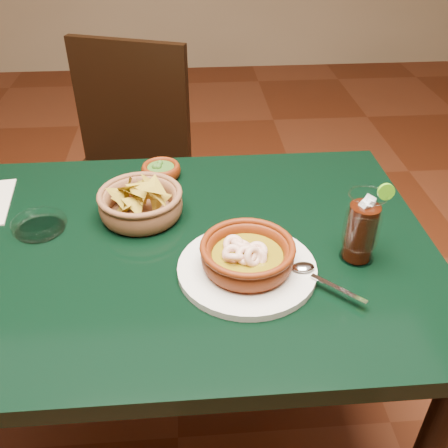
{
  "coord_description": "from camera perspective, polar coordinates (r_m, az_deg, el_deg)",
  "views": [
    {
      "loc": [
        0.07,
        -0.87,
        1.42
      ],
      "look_at": [
        0.14,
        -0.02,
        0.81
      ],
      "focal_mm": 40.0,
      "sensor_mm": 36.0,
      "label": 1
    }
  ],
  "objects": [
    {
      "name": "shrimp_plate",
      "position": [
        1.0,
        2.7,
        -3.98
      ],
      "size": [
        0.35,
        0.28,
        0.08
      ],
      "color": "silver",
      "rests_on": "dining_table"
    },
    {
      "name": "dining_chair",
      "position": [
        1.83,
        -11.49,
        5.65
      ],
      "size": [
        0.57,
        0.57,
        0.96
      ],
      "color": "black",
      "rests_on": "ground"
    },
    {
      "name": "glass_ashtray",
      "position": [
        1.2,
        -20.36,
        -0.07
      ],
      "size": [
        0.13,
        0.13,
        0.03
      ],
      "color": "white",
      "rests_on": "dining_table"
    },
    {
      "name": "dining_table",
      "position": [
        1.16,
        -7.01,
        -6.12
      ],
      "size": [
        1.2,
        0.8,
        0.75
      ],
      "color": "black",
      "rests_on": "ground"
    },
    {
      "name": "guacamole_ramekin",
      "position": [
        1.34,
        -7.23,
        6.11
      ],
      "size": [
        0.12,
        0.12,
        0.04
      ],
      "color": "#551B07",
      "rests_on": "dining_table"
    },
    {
      "name": "ground",
      "position": [
        1.67,
        -5.28,
        -23.13
      ],
      "size": [
        7.0,
        7.0,
        0.0
      ],
      "primitive_type": "plane",
      "color": "#471C0C",
      "rests_on": "ground"
    },
    {
      "name": "cola_drink",
      "position": [
        1.05,
        15.46,
        -0.4
      ],
      "size": [
        0.16,
        0.16,
        0.18
      ],
      "color": "white",
      "rests_on": "dining_table"
    },
    {
      "name": "chip_basket",
      "position": [
        1.18,
        -9.53,
        2.4
      ],
      "size": [
        0.23,
        0.23,
        0.13
      ],
      "color": "brown",
      "rests_on": "dining_table"
    }
  ]
}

